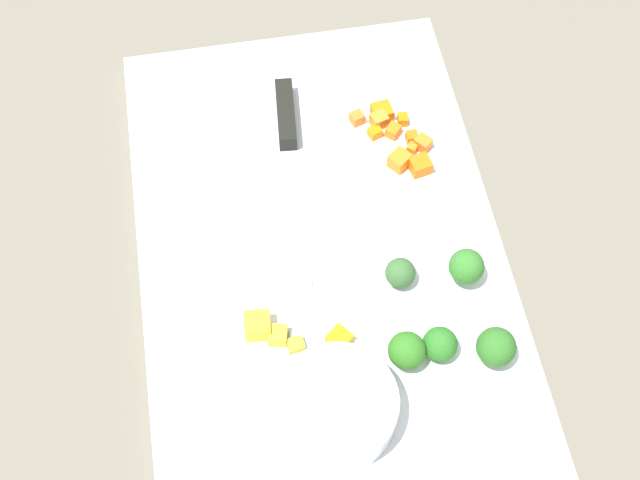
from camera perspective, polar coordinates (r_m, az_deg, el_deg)
The scene contains 24 objects.
ground_plane at distance 0.79m, azimuth 0.00°, elevation -0.77°, with size 4.00×4.00×0.00m, color #6A6557.
cutting_board at distance 0.79m, azimuth 0.00°, elevation -0.57°, with size 0.54×0.35×0.01m, color white.
prep_bowl at distance 0.70m, azimuth 1.20°, elevation -11.68°, with size 0.10×0.10×0.04m, color #B9BEC4.
chef_knife at distance 0.82m, azimuth -2.16°, elevation 5.60°, with size 0.32×0.05×0.02m.
carrot_dice_0 at distance 0.85m, azimuth 5.16°, elevation 7.66°, with size 0.01×0.01×0.01m, color orange.
carrot_dice_1 at distance 0.84m, azimuth 6.52°, elevation 6.48°, with size 0.01×0.01×0.01m, color orange.
carrot_dice_2 at distance 0.86m, azimuth 2.63°, elevation 8.56°, with size 0.01×0.01×0.01m, color orange.
carrot_dice_3 at distance 0.85m, azimuth 6.48°, elevation 7.18°, with size 0.01×0.01×0.01m, color orange.
carrot_dice_4 at distance 0.86m, azimuth 4.37°, elevation 8.96°, with size 0.02×0.02×0.01m, color orange.
carrot_dice_5 at distance 0.86m, azimuth 5.84°, elevation 8.43°, with size 0.01×0.01×0.01m, color orange.
carrot_dice_6 at distance 0.84m, azimuth 7.25°, elevation 6.76°, with size 0.01×0.02×0.01m, color orange.
carrot_dice_7 at distance 0.83m, azimuth 7.06°, elevation 5.23°, with size 0.02×0.02×0.02m, color orange.
carrot_dice_8 at distance 0.83m, azimuth 5.61°, elevation 5.60°, with size 0.02×0.02×0.02m, color orange.
carrot_dice_9 at distance 0.85m, azimuth 3.89°, elevation 7.56°, with size 0.01×0.01×0.01m, color orange.
carrot_dice_10 at distance 0.85m, azimuth 4.17°, elevation 8.41°, with size 0.02×0.01×0.01m, color orange.
pepper_dice_0 at distance 0.73m, azimuth -4.40°, elevation -6.02°, with size 0.02×0.02×0.02m, color yellow.
pepper_dice_1 at distance 0.73m, azimuth 1.10°, elevation -7.01°, with size 0.02×0.02×0.01m, color yellow.
pepper_dice_2 at distance 0.73m, azimuth -2.98°, elevation -6.73°, with size 0.02×0.02×0.02m, color yellow.
pepper_dice_3 at distance 0.73m, azimuth -1.71°, elevation -7.42°, with size 0.01×0.01×0.01m, color yellow.
broccoli_floret_0 at distance 0.71m, azimuth 6.12°, elevation -7.75°, with size 0.03×0.03×0.04m.
broccoli_floret_1 at distance 0.75m, azimuth 5.67°, elevation -2.33°, with size 0.03×0.03×0.03m.
broccoli_floret_2 at distance 0.73m, azimuth 8.42°, elevation -7.27°, with size 0.03×0.03×0.03m.
broccoli_floret_3 at distance 0.73m, azimuth 12.27°, elevation -7.38°, with size 0.04×0.04×0.04m.
broccoli_floret_4 at distance 0.76m, azimuth 10.26°, elevation -1.87°, with size 0.03×0.03×0.04m.
Camera 1 is at (0.37, -0.06, 0.70)m, focal length 45.48 mm.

